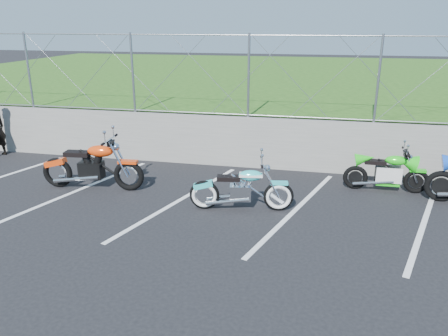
# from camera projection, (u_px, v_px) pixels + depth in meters

# --- Properties ---
(ground) EXTENTS (90.00, 90.00, 0.00)m
(ground) POSITION_uv_depth(u_px,v_px,m) (165.00, 220.00, 8.24)
(ground) COLOR black
(ground) RESTS_ON ground
(retaining_wall) EXTENTS (30.00, 0.22, 1.30)m
(retaining_wall) POSITION_uv_depth(u_px,v_px,m) (209.00, 140.00, 11.28)
(retaining_wall) COLOR slate
(retaining_wall) RESTS_ON ground
(grass_field) EXTENTS (30.00, 20.00, 1.30)m
(grass_field) POSITION_uv_depth(u_px,v_px,m) (260.00, 86.00, 20.55)
(grass_field) COLOR #264F15
(grass_field) RESTS_ON ground
(chain_link_fence) EXTENTS (28.00, 0.03, 2.00)m
(chain_link_fence) POSITION_uv_depth(u_px,v_px,m) (209.00, 75.00, 10.75)
(chain_link_fence) COLOR gray
(chain_link_fence) RESTS_ON retaining_wall
(parking_lines) EXTENTS (18.29, 4.31, 0.01)m
(parking_lines) POSITION_uv_depth(u_px,v_px,m) (237.00, 204.00, 8.93)
(parking_lines) COLOR silver
(parking_lines) RESTS_ON ground
(cruiser_turquoise) EXTENTS (2.05, 0.65, 1.02)m
(cruiser_turquoise) POSITION_uv_depth(u_px,v_px,m) (243.00, 190.00, 8.56)
(cruiser_turquoise) COLOR black
(cruiser_turquoise) RESTS_ON ground
(naked_orange) EXTENTS (2.34, 0.79, 1.16)m
(naked_orange) POSITION_uv_depth(u_px,v_px,m) (94.00, 168.00, 9.62)
(naked_orange) COLOR black
(naked_orange) RESTS_ON ground
(sportbike_green) EXTENTS (1.81, 0.64, 0.94)m
(sportbike_green) POSITION_uv_depth(u_px,v_px,m) (387.00, 174.00, 9.51)
(sportbike_green) COLOR black
(sportbike_green) RESTS_ON ground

